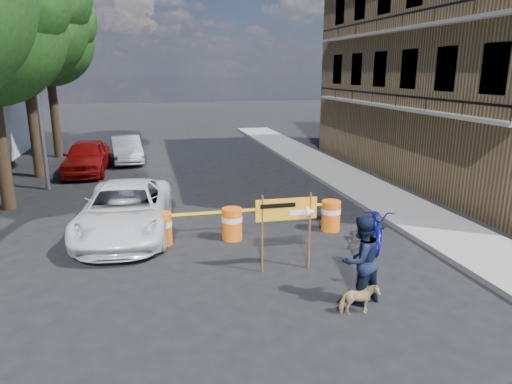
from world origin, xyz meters
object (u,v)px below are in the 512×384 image
sedan_red (87,157)px  barrel_mid_right (232,223)px  suv_white (125,210)px  barrel_mid_left (161,228)px  bicycle (378,207)px  sedan_silver (126,149)px  barrel_far_right (331,215)px  dog (359,300)px  pedestrian (361,260)px  detour_sign (294,214)px  barrel_far_left (109,232)px

sedan_red → barrel_mid_right: bearing=-60.9°
suv_white → barrel_mid_left: bearing=-43.2°
barrel_mid_right → bicycle: (3.71, -1.39, 0.61)m
sedan_silver → bicycle: bearing=-69.1°
barrel_mid_right → barrel_far_right: bearing=1.0°
dog → sedan_silver: (-4.86, 16.91, 0.35)m
pedestrian → dog: (-0.22, -0.46, -0.61)m
barrel_mid_left → bicycle: (5.64, -1.43, 0.61)m
detour_sign → pedestrian: (0.81, -1.83, -0.45)m
pedestrian → dog: size_ratio=2.51×
bicycle → sedan_red: bicycle is taller
barrel_far_left → pedestrian: 6.65m
barrel_far_left → pedestrian: size_ratio=0.49×
barrel_far_left → sedan_red: 10.05m
barrel_mid_left → suv_white: suv_white is taller
dog → sedan_red: size_ratio=0.16×
barrel_mid_right → sedan_red: 11.09m
barrel_far_left → barrel_mid_left: size_ratio=1.00×
barrel_far_right → sedan_silver: (-6.21, 12.24, 0.19)m
bicycle → sedan_red: bearing=151.0°
dog → barrel_far_right: bearing=-15.9°
barrel_mid_right → suv_white: size_ratio=0.17×
pedestrian → bicycle: bicycle is taller
barrel_mid_right → detour_sign: detour_sign is taller
barrel_far_left → suv_white: size_ratio=0.17×
barrel_far_right → sedan_silver: size_ratio=0.22×
suv_white → barrel_far_left: bearing=-104.4°
bicycle → sedan_silver: (-6.93, 13.68, -0.42)m
barrel_mid_left → barrel_far_right: size_ratio=1.00×
sedan_silver → barrel_mid_right: bearing=-81.3°
detour_sign → dog: size_ratio=2.54×
dog → pedestrian: bearing=-25.6°
bicycle → barrel_far_right: bearing=140.6°
barrel_far_left → barrel_mid_right: same height
suv_white → bicycle: bearing=-15.4°
barrel_far_right → detour_sign: 3.19m
barrel_far_left → detour_sign: (4.35, -2.35, 0.90)m
sedan_silver → dog: bearing=-80.0°
detour_sign → dog: 2.59m
detour_sign → barrel_far_left: bearing=152.7°
barrel_far_left → sedan_red: bearing=99.1°
barrel_mid_left → detour_sign: bearing=-38.4°
detour_sign → bicycle: size_ratio=0.87×
sedan_silver → barrel_far_right: bearing=-69.1°
barrel_mid_left → barrel_far_right: 4.91m
bicycle → sedan_red: size_ratio=0.48×
barrel_far_right → sedan_red: 12.65m
barrel_far_left → dog: barrel_far_left is taller
pedestrian → sedan_red: (-6.75, 14.10, -0.16)m
barrel_far_left → dog: bearing=-43.2°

